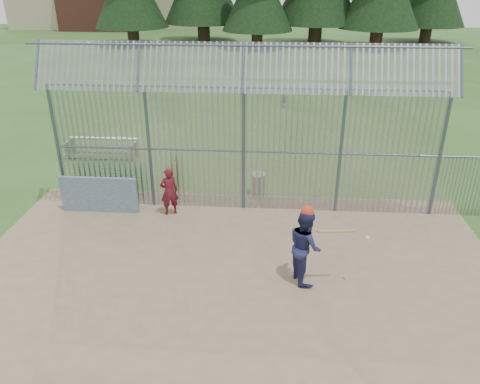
# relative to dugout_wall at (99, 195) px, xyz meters

# --- Properties ---
(ground) EXTENTS (120.00, 120.00, 0.00)m
(ground) POSITION_rel_dugout_wall_xyz_m (4.60, -2.90, -0.62)
(ground) COLOR #2D511E
(ground) RESTS_ON ground
(dirt_infield) EXTENTS (14.00, 10.00, 0.02)m
(dirt_infield) POSITION_rel_dugout_wall_xyz_m (4.60, -3.40, -0.61)
(dirt_infield) COLOR #756047
(dirt_infield) RESTS_ON ground
(dugout_wall) EXTENTS (2.50, 0.12, 1.20)m
(dugout_wall) POSITION_rel_dugout_wall_xyz_m (0.00, 0.00, 0.00)
(dugout_wall) COLOR #38566B
(dugout_wall) RESTS_ON dirt_infield
(batter) EXTENTS (0.99, 1.12, 1.94)m
(batter) POSITION_rel_dugout_wall_xyz_m (6.38, -3.22, 0.37)
(batter) COLOR #222450
(batter) RESTS_ON dirt_infield
(onlooker) EXTENTS (0.68, 0.58, 1.57)m
(onlooker) POSITION_rel_dugout_wall_xyz_m (2.28, 0.02, 0.19)
(onlooker) COLOR maroon
(onlooker) RESTS_ON dirt_infield
(bg_kid_seated) EXTENTS (0.51, 0.32, 0.80)m
(bg_kid_seated) POSITION_rel_dugout_wall_xyz_m (6.08, 13.34, -0.22)
(bg_kid_seated) COLOR slate
(bg_kid_seated) RESTS_ON ground
(batting_gear) EXTENTS (1.63, 0.40, 0.73)m
(batting_gear) POSITION_rel_dugout_wall_xyz_m (6.49, -3.24, 1.25)
(batting_gear) COLOR red
(batting_gear) RESTS_ON ground
(trash_can) EXTENTS (0.56, 0.56, 0.82)m
(trash_can) POSITION_rel_dugout_wall_xyz_m (5.03, 1.77, -0.24)
(trash_can) COLOR gray
(trash_can) RESTS_ON ground
(bleacher) EXTENTS (3.00, 0.95, 0.72)m
(bleacher) POSITION_rel_dugout_wall_xyz_m (-1.62, 4.85, -0.21)
(bleacher) COLOR slate
(bleacher) RESTS_ON ground
(backstop_fence) EXTENTS (20.09, 0.81, 5.30)m
(backstop_fence) POSITION_rel_dugout_wall_xyz_m (6.41, 0.53, 1.74)
(backstop_fence) COLOR #47566B
(backstop_fence) RESTS_ON ground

